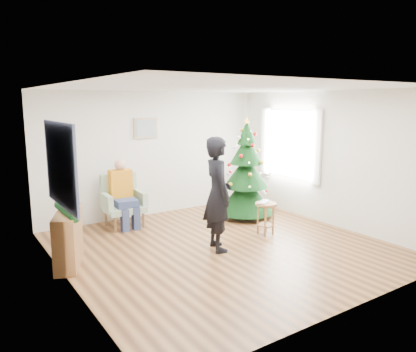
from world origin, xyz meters
TOP-DOWN VIEW (x-y plane):
  - floor at (0.00, 0.00)m, footprint 5.00×5.00m
  - ceiling at (0.00, 0.00)m, footprint 5.00×5.00m
  - wall_back at (0.00, 2.50)m, footprint 5.00×0.00m
  - wall_front at (0.00, -2.50)m, footprint 5.00×0.00m
  - wall_left at (-2.50, 0.00)m, footprint 0.00×5.00m
  - wall_right at (2.50, 0.00)m, footprint 0.00×5.00m
  - window_panel at (2.47, 1.00)m, footprint 0.04×1.30m
  - curtains at (2.44, 1.00)m, footprint 0.05×1.75m
  - christmas_tree at (1.44, 1.19)m, footprint 1.15×1.15m
  - stool at (1.03, 0.11)m, footprint 0.39×0.39m
  - laptop at (1.03, 0.11)m, footprint 0.38×0.35m
  - armchair at (-0.93, 2.03)m, footprint 0.80×0.73m
  - seated_person at (-0.93, 1.97)m, footprint 0.44×0.62m
  - standing_man at (-0.13, -0.03)m, footprint 0.60×0.77m
  - game_controller at (0.07, -0.06)m, footprint 0.07×0.13m
  - console at (-2.33, 0.66)m, footprint 0.66×1.04m
  - garland at (-2.33, 0.66)m, footprint 0.14×0.90m
  - tapestry at (-2.46, 0.30)m, footprint 0.03×1.50m
  - framed_picture at (-0.20, 2.46)m, footprint 0.52×0.05m

SIDE VIEW (x-z plane):
  - floor at x=0.00m, z-range 0.00..0.00m
  - stool at x=1.03m, z-range 0.01..0.59m
  - armchair at x=-0.93m, z-range -0.13..0.87m
  - console at x=-2.33m, z-range 0.00..0.80m
  - laptop at x=1.03m, z-range 0.59..0.61m
  - seated_person at x=-0.93m, z-range 0.02..1.33m
  - garland at x=-2.33m, z-range 0.75..0.89m
  - standing_man at x=-0.13m, z-range 0.00..1.85m
  - christmas_tree at x=1.44m, z-range -0.10..1.98m
  - game_controller at x=0.07m, z-range 1.21..1.25m
  - wall_back at x=0.00m, z-range -1.20..3.80m
  - wall_front at x=0.00m, z-range -1.20..3.80m
  - wall_left at x=-2.50m, z-range -1.20..3.80m
  - wall_right at x=2.50m, z-range -1.20..3.80m
  - window_panel at x=2.47m, z-range 0.80..2.20m
  - curtains at x=2.44m, z-range 0.75..2.25m
  - tapestry at x=-2.46m, z-range 0.98..2.12m
  - framed_picture at x=-0.20m, z-range 1.64..2.06m
  - ceiling at x=0.00m, z-range 2.60..2.60m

